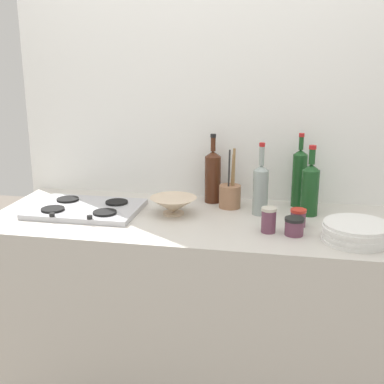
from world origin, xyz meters
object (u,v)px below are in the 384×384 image
Objects in this scene: wine_bottle_mid_left at (310,188)px; mixing_bowl at (173,205)px; wine_bottle_mid_right at (213,176)px; stovetop_hob at (86,209)px; condiment_jar_front at (269,220)px; wine_bottle_leftmost at (299,177)px; condiment_jar_rear at (298,218)px; wine_bottle_rightmost at (261,188)px; plate_stack at (356,232)px; condiment_jar_spare at (294,226)px; utensil_crock at (230,195)px.

mixing_bowl is at bearing -169.73° from wine_bottle_mid_left.
mixing_bowl is at bearing -122.60° from wine_bottle_mid_right.
condiment_jar_front is (0.84, -0.11, 0.04)m from stovetop_hob.
wine_bottle_leftmost is 0.32m from condiment_jar_rear.
wine_bottle_rightmost is (-0.22, -0.03, -0.00)m from wine_bottle_mid_left.
wine_bottle_mid_left reaches higher than plate_stack.
wine_bottle_rightmost is at bearing 102.07° from condiment_jar_front.
stovetop_hob is 0.96m from condiment_jar_rear.
wine_bottle_rightmost is 0.30m from condiment_jar_spare.
plate_stack is 0.48m from wine_bottle_rightmost.
condiment_jar_front reaches higher than plate_stack.
condiment_jar_rear is (0.31, -0.21, -0.02)m from utensil_crock.
wine_bottle_mid_right is at bearing 146.30° from plate_stack.
wine_bottle_leftmost reaches higher than utensil_crock.
mixing_bowl is 0.56m from condiment_jar_spare.
plate_stack is at bearing -7.31° from stovetop_hob.
wine_bottle_leftmost is 1.64× the size of mixing_bowl.
plate_stack is 0.80m from mixing_bowl.
wine_bottle_rightmost is 0.23m from condiment_jar_rear.
wine_bottle_mid_right reaches higher than condiment_jar_rear.
wine_bottle_rightmost is (-0.17, -0.16, -0.02)m from wine_bottle_leftmost.
utensil_crock is (-0.15, 0.08, -0.06)m from wine_bottle_rightmost.
wine_bottle_rightmost is at bearing 141.30° from condiment_jar_rear.
condiment_jar_rear is at bearing 38.73° from condiment_jar_front.
wine_bottle_rightmost reaches higher than wine_bottle_mid_left.
condiment_jar_spare is at bearing -17.43° from mixing_bowl.
wine_bottle_rightmost is 1.54× the size of mixing_bowl.
stovetop_hob is 0.95m from condiment_jar_spare.
wine_bottle_mid_left is 0.62m from mixing_bowl.
utensil_crock is 0.36m from condiment_jar_front.
mixing_bowl is at bearing 160.26° from condiment_jar_front.
wine_bottle_rightmost is 4.34× the size of condiment_jar_rear.
wine_bottle_mid_left is 0.47m from wine_bottle_mid_right.
wine_bottle_mid_right is at bearing 25.94° from stovetop_hob.
utensil_crock reaches higher than plate_stack.
wine_bottle_mid_right reaches higher than utensil_crock.
plate_stack is 0.79× the size of wine_bottle_mid_right.
plate_stack is 3.50× the size of condiment_jar_rear.
stovetop_hob is 4.71× the size of condiment_jar_front.
condiment_jar_spare reaches higher than stovetop_hob.
wine_bottle_rightmost is 0.25m from condiment_jar_front.
wine_bottle_mid_right is (-0.46, 0.12, 0.01)m from wine_bottle_mid_left.
mixing_bowl reaches higher than condiment_jar_spare.
wine_bottle_leftmost is at bearing 87.46° from condiment_jar_spare.
stovetop_hob is at bearing 172.35° from condiment_jar_spare.
stovetop_hob is 6.21× the size of condiment_jar_spare.
wine_bottle_rightmost reaches higher than condiment_jar_rear.
wine_bottle_mid_left is at bearing 73.87° from condiment_jar_rear.
wine_bottle_rightmost is at bearing 122.05° from condiment_jar_spare.
mixing_bowl reaches higher than plate_stack.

